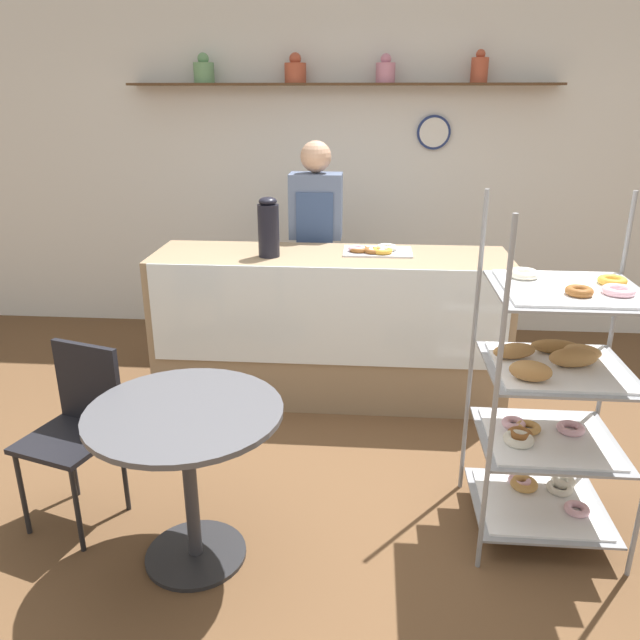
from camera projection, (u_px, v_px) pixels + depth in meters
ground_plane at (313, 505)px, 3.16m from camera, size 14.00×14.00×0.00m
back_wall at (341, 170)px, 5.16m from camera, size 10.00×0.30×2.70m
display_counter at (330, 326)px, 4.18m from camera, size 2.30×0.65×0.99m
pastry_rack at (552, 398)px, 2.78m from camera, size 0.66×0.62×1.57m
person_worker at (316, 246)px, 4.54m from camera, size 0.37×0.23×1.66m
cafe_table at (187, 447)px, 2.62m from camera, size 0.82×0.82×0.74m
cafe_chair at (79, 417)px, 2.94m from camera, size 0.48×0.48×0.87m
coffee_carafe at (268, 228)px, 3.90m from camera, size 0.13×0.13×0.38m
donut_tray_counter at (375, 250)px, 4.04m from camera, size 0.44×0.29×0.05m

